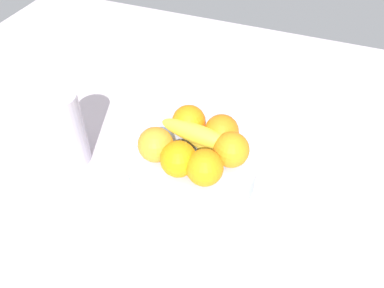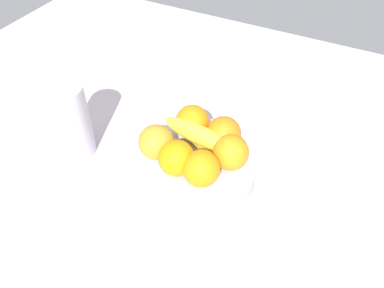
% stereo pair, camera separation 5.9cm
% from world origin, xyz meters
% --- Properties ---
extents(ground_plane, '(1.80, 1.40, 0.03)m').
position_xyz_m(ground_plane, '(0.00, 0.00, -0.01)').
color(ground_plane, '#BAACB6').
extents(fruit_bowl, '(0.27, 0.27, 0.05)m').
position_xyz_m(fruit_bowl, '(0.03, 0.01, 0.03)').
color(fruit_bowl, silver).
rests_on(fruit_bowl, ground_plane).
extents(orange_front_left, '(0.07, 0.07, 0.07)m').
position_xyz_m(orange_front_left, '(0.05, 0.05, 0.09)').
color(orange_front_left, orange).
rests_on(orange_front_left, fruit_bowl).
extents(orange_front_right, '(0.07, 0.07, 0.07)m').
position_xyz_m(orange_front_right, '(-0.01, 0.05, 0.09)').
color(orange_front_right, orange).
rests_on(orange_front_right, fruit_bowl).
extents(orange_center, '(0.07, 0.07, 0.07)m').
position_xyz_m(orange_center, '(-0.04, -0.01, 0.09)').
color(orange_center, orange).
rests_on(orange_center, fruit_bowl).
extents(orange_back_left, '(0.07, 0.07, 0.07)m').
position_xyz_m(orange_back_left, '(-0.01, -0.06, 0.09)').
color(orange_back_left, orange).
rests_on(orange_back_left, fruit_bowl).
extents(orange_back_right, '(0.07, 0.07, 0.07)m').
position_xyz_m(orange_back_right, '(0.07, -0.06, 0.09)').
color(orange_back_right, orange).
rests_on(orange_back_right, fruit_bowl).
extents(orange_top_stack, '(0.07, 0.07, 0.07)m').
position_xyz_m(orange_top_stack, '(0.10, 0.03, 0.09)').
color(orange_top_stack, orange).
rests_on(orange_top_stack, fruit_bowl).
extents(banana_bunch, '(0.17, 0.11, 0.06)m').
position_xyz_m(banana_bunch, '(0.03, -0.03, 0.08)').
color(banana_bunch, yellow).
rests_on(banana_bunch, fruit_bowl).
extents(thermos_tumbler, '(0.08, 0.08, 0.17)m').
position_xyz_m(thermos_tumbler, '(0.30, 0.05, 0.09)').
color(thermos_tumbler, '#BAB4C5').
rests_on(thermos_tumbler, ground_plane).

